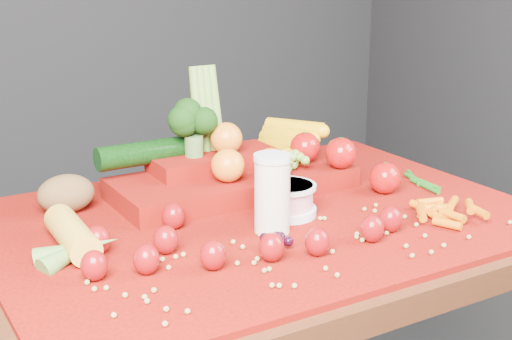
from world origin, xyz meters
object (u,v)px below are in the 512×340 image
table (261,264)px  milk_glass (272,191)px  produce_mound (239,165)px  yogurt_bowl (287,198)px

table → milk_glass: milk_glass is taller
table → produce_mound: bearing=76.1°
table → yogurt_bowl: bearing=-30.4°
milk_glass → produce_mound: (0.07, 0.24, -0.02)m
table → produce_mound: produce_mound is taller
produce_mound → yogurt_bowl: bearing=-88.5°
milk_glass → yogurt_bowl: size_ratio=1.27×
table → milk_glass: 0.21m
table → produce_mound: size_ratio=1.88×
table → milk_glass: bearing=-108.2°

